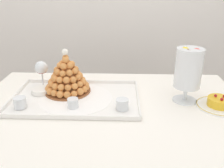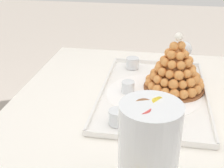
# 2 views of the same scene
# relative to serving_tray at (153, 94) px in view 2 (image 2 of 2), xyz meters

# --- Properties ---
(buffet_table) EXTENTS (1.35, 0.93, 0.78)m
(buffet_table) POSITION_rel_serving_tray_xyz_m (0.18, -0.08, -0.11)
(buffet_table) COLOR brown
(buffet_table) RESTS_ON ground_plane
(serving_tray) EXTENTS (0.64, 0.41, 0.02)m
(serving_tray) POSITION_rel_serving_tray_xyz_m (0.00, 0.00, 0.00)
(serving_tray) COLOR white
(serving_tray) RESTS_ON buffet_table
(croquembouche) EXTENTS (0.24, 0.24, 0.23)m
(croquembouche) POSITION_rel_serving_tray_xyz_m (-0.06, 0.08, 0.09)
(croquembouche) COLOR brown
(croquembouche) RESTS_ON serving_tray
(dessert_cup_left) EXTENTS (0.06, 0.06, 0.05)m
(dessert_cup_left) POSITION_rel_serving_tray_xyz_m (-0.24, -0.11, 0.03)
(dessert_cup_left) COLOR silver
(dessert_cup_left) RESTS_ON serving_tray
(dessert_cup_mid_left) EXTENTS (0.05, 0.05, 0.05)m
(dessert_cup_mid_left) POSITION_rel_serving_tray_xyz_m (0.00, -0.10, 0.02)
(dessert_cup_mid_left) COLOR silver
(dessert_cup_mid_left) RESTS_ON serving_tray
(dessert_cup_centre) EXTENTS (0.06, 0.06, 0.05)m
(dessert_cup_centre) POSITION_rel_serving_tray_xyz_m (0.23, -0.11, 0.03)
(dessert_cup_centre) COLOR silver
(dessert_cup_centre) RESTS_ON serving_tray
(creme_brulee_ramekin) EXTENTS (0.10, 0.10, 0.02)m
(creme_brulee_ramekin) POSITION_rel_serving_tray_xyz_m (-0.19, 0.06, 0.02)
(creme_brulee_ramekin) COLOR white
(creme_brulee_ramekin) RESTS_ON serving_tray
(macaron_goblet) EXTENTS (0.13, 0.13, 0.28)m
(macaron_goblet) POSITION_rel_serving_tray_xyz_m (0.55, 0.01, 0.16)
(macaron_goblet) COLOR white
(macaron_goblet) RESTS_ON buffet_table
(wine_glass) EXTENTS (0.07, 0.07, 0.16)m
(wine_glass) POSITION_rel_serving_tray_xyz_m (-0.20, 0.11, 0.12)
(wine_glass) COLOR silver
(wine_glass) RESTS_ON buffet_table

